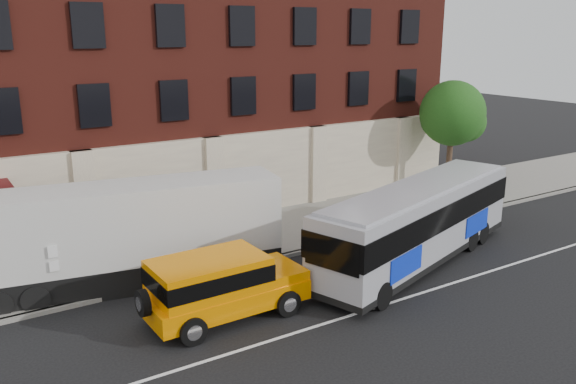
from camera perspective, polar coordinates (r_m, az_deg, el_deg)
ground at (r=19.88m, az=8.28°, el=-11.75°), size 120.00×120.00×0.00m
sidewalk at (r=26.72m, az=-4.39°, el=-4.26°), size 60.00×6.00×0.15m
kerb at (r=24.27m, az=-1.01°, el=-6.27°), size 60.00×0.25×0.15m
lane_line at (r=20.22m, az=7.34°, el=-11.22°), size 60.00×0.12×0.01m
building at (r=32.43m, az=-11.48°, el=12.48°), size 30.00×12.10×15.00m
sign_pole at (r=21.07m, az=-21.50°, el=-6.78°), size 0.30×0.20×2.50m
street_tree at (r=34.35m, az=15.51°, el=7.05°), size 3.60×3.60×6.20m
city_bus at (r=23.91m, az=12.36°, el=-2.70°), size 11.81×5.85×3.18m
yellow_suv at (r=19.23m, az=-6.66°, el=-8.68°), size 5.53×2.49×2.10m
shipping_container at (r=22.08m, az=-15.39°, el=-4.15°), size 11.42×4.18×3.73m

